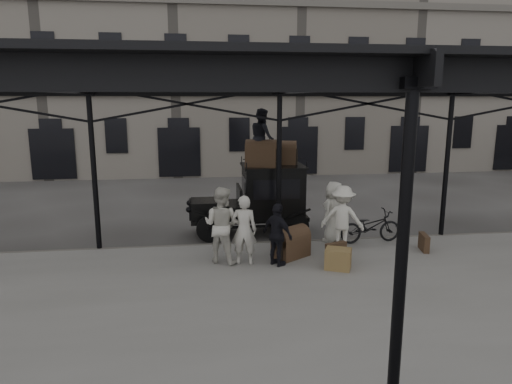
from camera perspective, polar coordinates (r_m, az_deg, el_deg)
ground at (r=11.47m, az=4.57°, el=-9.87°), size 120.00×120.00×0.00m
platform at (r=9.65m, az=7.09°, el=-13.74°), size 28.00×8.00×0.15m
canopy at (r=9.01m, az=7.37°, el=14.09°), size 22.50×9.00×4.74m
building_frontage at (r=28.66m, az=-2.94°, el=17.22°), size 64.00×8.00×14.00m
taxi at (r=14.23m, az=0.83°, el=-0.52°), size 3.65×1.55×2.18m
porter_left at (r=11.25m, az=-1.51°, el=-4.77°), size 0.71×0.54×1.75m
porter_midleft at (r=11.40m, az=-4.35°, el=-4.11°), size 1.17×1.09×1.92m
porter_centre at (r=13.20m, az=9.69°, el=-2.45°), size 1.01×0.98×1.75m
porter_official at (r=11.18m, az=2.70°, el=-5.36°), size 0.85×0.97×1.57m
porter_right at (r=12.52m, az=10.76°, el=-3.21°), size 1.31×1.07×1.77m
bicycle at (r=13.41m, az=14.11°, el=-4.19°), size 1.84×0.77×0.94m
porter_roof at (r=13.86m, az=0.78°, el=6.86°), size 0.79×0.94×1.73m
steamer_trunk_roof_near at (r=13.76m, az=0.66°, el=4.61°), size 1.03×0.77×0.68m
steamer_trunk_roof_far at (r=14.32m, az=3.39°, el=4.73°), size 0.93×0.71×0.61m
steamer_trunk_platform at (r=11.92m, az=4.39°, el=-6.53°), size 1.08×0.98×0.68m
wicker_hamper at (r=11.28m, az=10.23°, el=-8.23°), size 0.73×0.66×0.50m
suitcase_upright at (r=13.22m, az=20.25°, el=-5.92°), size 0.27×0.62×0.45m
suitcase_flat at (r=12.05m, az=9.96°, el=-7.16°), size 0.61×0.36×0.40m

